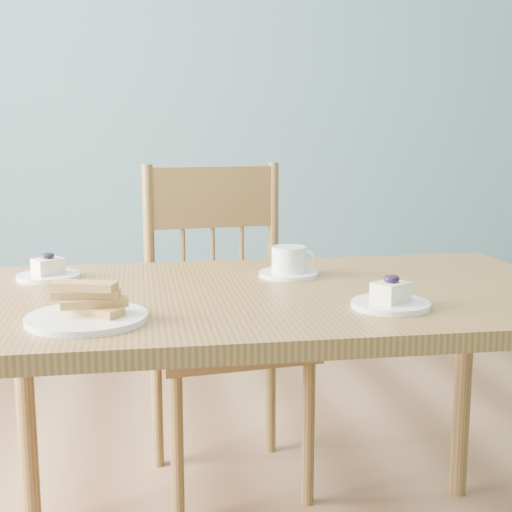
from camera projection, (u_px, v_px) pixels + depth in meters
room at (326, 8)px, 1.68m from camera, size 5.01×5.01×2.71m
dining_table at (279, 321)px, 1.59m from camera, size 1.35×0.78×0.71m
dining_chair at (224, 324)px, 2.13m from camera, size 0.48×0.46×0.96m
cheesecake_plate_near at (391, 299)px, 1.43m from camera, size 0.16×0.16×0.07m
cheesecake_plate_far at (49, 272)px, 1.70m from camera, size 0.15×0.15×0.06m
coffee_cup at (289, 264)px, 1.73m from camera, size 0.14×0.14×0.07m
biscotti_plate at (86, 310)px, 1.32m from camera, size 0.23×0.23×0.07m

